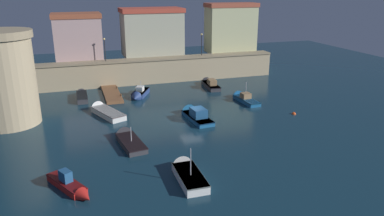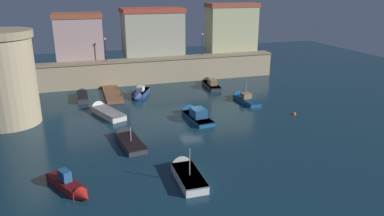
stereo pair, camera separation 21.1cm
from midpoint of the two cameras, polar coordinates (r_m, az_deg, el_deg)
The scene contains 17 objects.
ground_plane at distance 43.42m, azimuth 0.11°, elevation -1.70°, with size 103.44×103.44×0.00m, color #112D3D.
quay_wall at distance 59.96m, azimuth -5.30°, elevation 5.85°, with size 39.55×2.57×3.93m.
old_town_backdrop at distance 62.76m, azimuth -5.32°, elevation 11.61°, with size 33.73×5.87×8.37m.
fortress_tower at distance 45.43m, azimuth -26.80°, elevation 4.15°, with size 7.06×7.06×10.44m.
pier_dock at distance 53.97m, azimuth -12.08°, elevation 2.14°, with size 2.24×8.70×0.70m.
quay_lamp_0 at distance 58.04m, azimuth -13.12°, elevation 9.32°, with size 0.32×0.32×3.49m.
quay_lamp_1 at distance 61.25m, azimuth 1.68°, elevation 10.29°, with size 0.32×0.32×3.59m.
moored_boat_0 at distance 57.56m, azimuth 2.84°, elevation 3.78°, with size 1.99×6.64×1.86m.
moored_boat_1 at distance 43.83m, azimuth 0.43°, elevation -0.91°, with size 2.50×6.83×2.15m.
moored_boat_2 at distance 46.44m, azimuth -13.30°, elevation -0.38°, with size 4.25×7.15×1.73m.
moored_boat_3 at distance 37.81m, azimuth -9.81°, elevation -4.63°, with size 2.61×6.51×2.59m.
moored_boat_4 at distance 53.52m, azimuth -16.43°, elevation 1.89°, with size 1.39×5.71×1.29m.
moored_boat_5 at distance 50.97m, azimuth 7.94°, elevation 1.59°, with size 1.98×6.29×3.24m.
moored_boat_6 at distance 30.79m, azimuth -0.83°, elevation -9.77°, with size 1.90×5.84×3.50m.
moored_boat_7 at distance 52.41m, azimuth -7.99°, elevation 2.17°, with size 3.64×5.16×2.47m.
moored_boat_8 at distance 30.21m, azimuth -18.03°, elevation -11.35°, with size 3.59×5.32×1.69m.
mooring_buoy_0 at distance 46.70m, azimuth 15.56°, elevation -0.94°, with size 0.52×0.52×0.52m, color #EA4C19.
Camera 2 is at (-12.39, -38.86, 14.90)m, focal length 34.63 mm.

